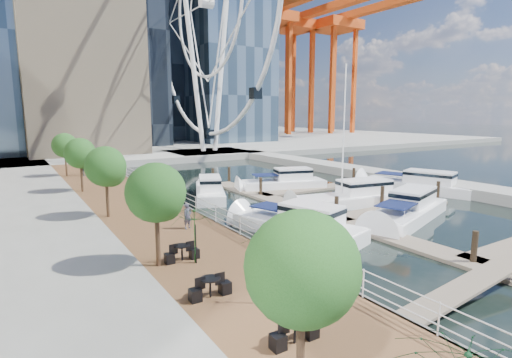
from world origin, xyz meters
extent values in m
plane|color=black|center=(0.00, 0.00, 0.00)|extent=(520.00, 520.00, 0.00)
cube|color=brown|center=(-9.00, 15.00, 0.50)|extent=(6.00, 60.00, 1.00)
cube|color=#595954|center=(-6.00, 15.00, 0.50)|extent=(0.25, 60.00, 1.00)
cube|color=gray|center=(0.00, 102.00, 0.50)|extent=(200.00, 114.00, 1.00)
cube|color=gray|center=(20.00, 20.00, 0.50)|extent=(4.00, 60.00, 1.00)
cube|color=gray|center=(14.00, 52.00, 0.50)|extent=(14.00, 12.00, 1.00)
cube|color=#6D6051|center=(3.00, 10.00, 0.10)|extent=(2.00, 32.00, 0.20)
cube|color=#6D6051|center=(9.00, 8.00, 0.10)|extent=(12.00, 2.00, 0.20)
cube|color=#6D6051|center=(9.00, 18.00, 0.10)|extent=(12.00, 2.00, 0.20)
cylinder|color=white|center=(11.50, 52.00, 14.00)|extent=(0.80, 0.80, 26.00)
cylinder|color=white|center=(16.50, 52.00, 14.00)|extent=(0.80, 0.80, 26.00)
torus|color=white|center=(14.00, 52.00, 26.00)|extent=(0.70, 44.70, 44.70)
cylinder|color=#3F2B1C|center=(-11.40, -6.00, 2.20)|extent=(0.20, 0.20, 2.40)
sphere|color=#265B1E|center=(-11.40, -6.00, 4.30)|extent=(2.60, 2.60, 2.60)
cylinder|color=#3F2B1C|center=(-11.40, 4.00, 2.20)|extent=(0.20, 0.20, 2.40)
sphere|color=#265B1E|center=(-11.40, 4.00, 4.30)|extent=(2.60, 2.60, 2.60)
cylinder|color=#3F2B1C|center=(-11.40, 14.00, 2.20)|extent=(0.20, 0.20, 2.40)
sphere|color=#265B1E|center=(-11.40, 14.00, 4.30)|extent=(2.60, 2.60, 2.60)
cylinder|color=#3F2B1C|center=(-11.40, 24.00, 2.20)|extent=(0.20, 0.20, 2.40)
sphere|color=#265B1E|center=(-11.40, 24.00, 4.30)|extent=(2.60, 2.60, 2.60)
cylinder|color=#3F2B1C|center=(-11.40, 34.00, 2.20)|extent=(0.20, 0.20, 2.40)
sphere|color=#265B1E|center=(-11.40, 34.00, 4.30)|extent=(2.60, 2.60, 2.60)
imported|color=#47485F|center=(-8.08, 8.68, 1.75)|extent=(0.63, 0.50, 1.51)
imported|color=gray|center=(-6.50, 16.93, 1.84)|extent=(1.00, 1.04, 1.68)
imported|color=#363E43|center=(-9.91, 33.32, 1.88)|extent=(1.05, 1.01, 1.76)
imported|color=#0E3610|center=(-8.86, -1.84, 2.35)|extent=(3.91, 3.94, 2.70)
imported|color=#113E15|center=(-9.87, 3.38, 2.29)|extent=(3.29, 3.33, 2.57)
camera|label=1|loc=(-16.68, -12.50, 7.66)|focal=28.00mm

